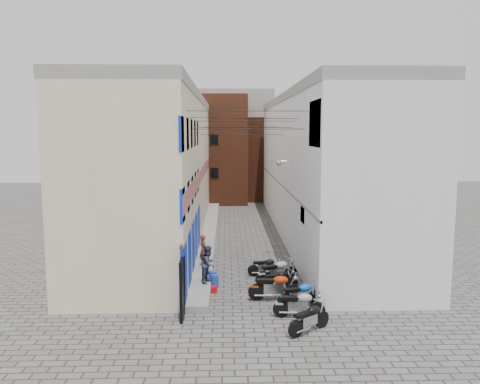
{
  "coord_description": "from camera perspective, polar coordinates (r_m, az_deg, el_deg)",
  "views": [
    {
      "loc": [
        -0.91,
        -16.67,
        6.71
      ],
      "look_at": [
        -0.09,
        11.78,
        3.0
      ],
      "focal_mm": 35.0,
      "sensor_mm": 36.0,
      "label": 1
    }
  ],
  "objects": [
    {
      "name": "motorcycle_g",
      "position": [
        22.06,
        3.14,
        -8.96
      ],
      "size": [
        1.71,
        0.61,
        0.98
      ],
      "primitive_type": null,
      "rotation": [
        0.0,
        0.0,
        -1.52
      ],
      "color": "black",
      "rests_on": "ground"
    },
    {
      "name": "far_shopfront",
      "position": [
        42.24,
        -0.4,
        -0.07
      ],
      "size": [
        2.0,
        0.3,
        2.4
      ],
      "primitive_type": "cube",
      "color": "black",
      "rests_on": "ground"
    },
    {
      "name": "person_b",
      "position": [
        20.33,
        -3.85,
        -8.74
      ],
      "size": [
        0.85,
        0.95,
        1.6
      ],
      "primitive_type": "imported",
      "rotation": [
        0.0,
        0.0,
        1.2
      ],
      "color": "#373A53",
      "rests_on": "plinth"
    },
    {
      "name": "motorcycle_a",
      "position": [
        16.35,
        8.45,
        -14.84
      ],
      "size": [
        1.83,
        1.57,
        1.07
      ],
      "primitive_type": null,
      "rotation": [
        0.0,
        0.0,
        -0.93
      ],
      "color": "black",
      "rests_on": "ground"
    },
    {
      "name": "water_jug_near",
      "position": [
        20.6,
        -3.11,
        -10.8
      ],
      "size": [
        0.4,
        0.4,
        0.54
      ],
      "primitive_type": "cylinder",
      "rotation": [
        0.0,
        0.0,
        0.17
      ],
      "color": "#2441B7",
      "rests_on": "ground"
    },
    {
      "name": "motorcycle_b",
      "position": [
        17.48,
        7.23,
        -13.27
      ],
      "size": [
        1.95,
        0.78,
        1.1
      ],
      "primitive_type": null,
      "rotation": [
        0.0,
        0.0,
        -1.67
      ],
      "color": "#99989D",
      "rests_on": "ground"
    },
    {
      "name": "ground",
      "position": [
        17.99,
        1.42,
        -14.47
      ],
      "size": [
        90.0,
        90.0,
        0.0
      ],
      "primitive_type": "plane",
      "color": "#575552",
      "rests_on": "ground"
    },
    {
      "name": "water_jug_far",
      "position": [
        21.04,
        -3.37,
        -10.37
      ],
      "size": [
        0.41,
        0.41,
        0.57
      ],
      "primitive_type": "cylinder",
      "rotation": [
        0.0,
        0.0,
        0.15
      ],
      "color": "blue",
      "rests_on": "ground"
    },
    {
      "name": "building_far_concrete",
      "position": [
        50.69,
        -0.62,
        6.06
      ],
      "size": [
        8.0,
        5.0,
        11.0
      ],
      "primitive_type": "cube",
      "color": "gray",
      "rests_on": "ground"
    },
    {
      "name": "plinth",
      "position": [
        30.41,
        -3.77,
        -5.09
      ],
      "size": [
        0.9,
        26.0,
        0.25
      ],
      "primitive_type": "cube",
      "color": "gray",
      "rests_on": "ground"
    },
    {
      "name": "building_far_brick_right",
      "position": [
        46.91,
        3.14,
        4.1
      ],
      "size": [
        5.0,
        6.0,
        8.0
      ],
      "primitive_type": "cube",
      "color": "brown",
      "rests_on": "ground"
    },
    {
      "name": "motorcycle_d",
      "position": [
        19.0,
        4.28,
        -11.29
      ],
      "size": [
        2.17,
        0.77,
        1.24
      ],
      "primitive_type": null,
      "rotation": [
        0.0,
        0.0,
        -1.62
      ],
      "color": "#A52A0B",
      "rests_on": "ground"
    },
    {
      "name": "red_crate",
      "position": [
        20.05,
        -3.46,
        -11.76
      ],
      "size": [
        0.46,
        0.39,
        0.24
      ],
      "primitive_type": "cube",
      "rotation": [
        0.0,
        0.0,
        0.29
      ],
      "color": "#B90D11",
      "rests_on": "ground"
    },
    {
      "name": "person_a",
      "position": [
        22.75,
        -4.48,
        -7.09
      ],
      "size": [
        0.58,
        0.66,
        1.53
      ],
      "primitive_type": "imported",
      "rotation": [
        0.0,
        0.0,
        2.05
      ],
      "color": "brown",
      "rests_on": "plinth"
    },
    {
      "name": "motorcycle_e",
      "position": [
        20.13,
        4.73,
        -10.54
      ],
      "size": [
        1.84,
        1.03,
        1.02
      ],
      "primitive_type": null,
      "rotation": [
        0.0,
        0.0,
        -1.28
      ],
      "color": "black",
      "rests_on": "ground"
    },
    {
      "name": "overhead_wires",
      "position": [
        24.33,
        0.5,
        8.4
      ],
      "size": [
        5.8,
        13.02,
        1.32
      ],
      "color": "black",
      "rests_on": "ground"
    },
    {
      "name": "motorcycle_f",
      "position": [
        20.99,
        4.52,
        -9.49
      ],
      "size": [
        2.19,
        1.51,
        1.22
      ],
      "primitive_type": null,
      "rotation": [
        0.0,
        0.0,
        -1.12
      ],
      "color": "#A5A5A9",
      "rests_on": "ground"
    },
    {
      "name": "motorcycle_c",
      "position": [
        18.46,
        7.37,
        -12.14
      ],
      "size": [
        1.98,
        1.1,
        1.09
      ],
      "primitive_type": null,
      "rotation": [
        0.0,
        0.0,
        -1.29
      ],
      "color": "#0C58B6",
      "rests_on": "ground"
    },
    {
      "name": "building_right",
      "position": [
        30.33,
        9.6,
        3.15
      ],
      "size": [
        5.94,
        26.0,
        9.0
      ],
      "color": "white",
      "rests_on": "ground"
    },
    {
      "name": "building_left",
      "position": [
        29.98,
        -9.46,
        3.09
      ],
      "size": [
        5.1,
        27.0,
        9.0
      ],
      "color": "beige",
      "rests_on": "ground"
    },
    {
      "name": "building_far_brick_left",
      "position": [
        44.72,
        -3.06,
        5.22
      ],
      "size": [
        6.0,
        6.0,
        10.0
      ],
      "primitive_type": "cube",
      "color": "brown",
      "rests_on": "ground"
    }
  ]
}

